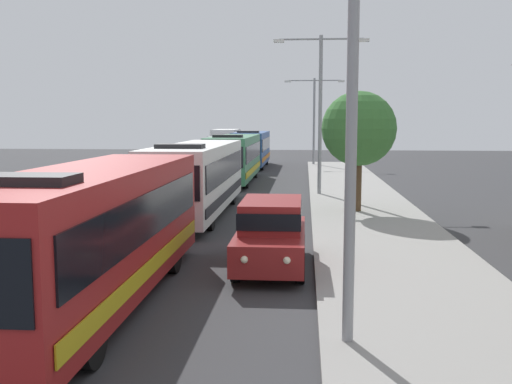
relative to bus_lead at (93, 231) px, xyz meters
name	(u,v)px	position (x,y,z in m)	size (l,w,h in m)	color
bus_lead	(93,231)	(0.00, 0.00, 0.00)	(2.58, 10.60, 3.21)	maroon
bus_second_in_line	(198,176)	(0.00, 12.69, 0.00)	(2.58, 11.76, 3.21)	silver
bus_middle	(235,157)	(0.00, 26.14, 0.00)	(2.58, 11.17, 3.21)	#33724C
bus_fourth_in_line	(252,148)	(0.00, 38.72, 0.00)	(2.58, 10.58, 3.21)	#284C8C
white_suv	(271,231)	(3.70, 3.67, -0.66)	(1.86, 4.75, 1.90)	maroon
box_truck_oncoming	(225,144)	(-3.30, 45.84, 0.02)	(2.35, 7.62, 3.15)	#B7B7BC
streetlamp_near	(353,70)	(5.40, -2.04, 3.25)	(6.52, 0.28, 7.68)	gray
streetlamp_mid	(320,99)	(5.40, 19.42, 3.50)	(4.99, 0.28, 8.35)	gray
streetlamp_far	(314,112)	(5.40, 40.88, 3.13)	(5.29, 0.28, 7.62)	gray
roadside_tree	(359,129)	(6.91, 13.34, 2.02)	(3.21, 3.21, 5.18)	#4C3823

